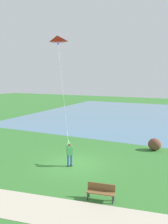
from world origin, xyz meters
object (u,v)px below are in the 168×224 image
object	(u,v)px
flying_kite	(58,42)
lakeside_shrub	(155,144)
person_kite_flyer	(70,152)
park_bench_near_walkway	(101,191)

from	to	relation	value
flying_kite	lakeside_shrub	xyz separation A→B (m)	(-4.18, 7.37, -8.78)
person_kite_flyer	park_bench_near_walkway	size ratio (longest dim) A/B	1.18
lakeside_shrub	person_kite_flyer	bearing A→B (deg)	-37.84
flying_kite	lakeside_shrub	distance (m)	12.20
person_kite_flyer	lakeside_shrub	bearing A→B (deg)	142.16
person_kite_flyer	lakeside_shrub	size ratio (longest dim) A/B	1.58
person_kite_flyer	park_bench_near_walkway	world-z (taller)	person_kite_flyer
lakeside_shrub	park_bench_near_walkway	bearing A→B (deg)	-7.52
flying_kite	park_bench_near_walkway	xyz separation A→B (m)	(5.72, 6.07, -8.81)
person_kite_flyer	park_bench_near_walkway	xyz separation A→B (m)	(3.38, 3.75, -0.54)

